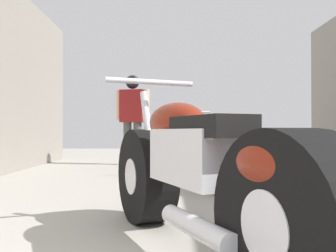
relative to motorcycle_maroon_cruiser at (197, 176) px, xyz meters
name	(u,v)px	position (x,y,z in m)	size (l,w,h in m)	color
ground_plane	(211,188)	(0.33, 2.16, -0.40)	(18.15, 18.15, 0.00)	#A8A399
motorcycle_maroon_cruiser	(197,176)	(0.00, 0.00, 0.00)	(1.01, 1.97, 0.96)	black
motorcycle_black_naked	(201,152)	(0.26, 2.54, -0.03)	(0.61, 1.90, 0.88)	black
mechanic_in_blue	(132,111)	(-0.75, 5.00, 0.59)	(0.65, 0.32, 1.64)	#4C4C4C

